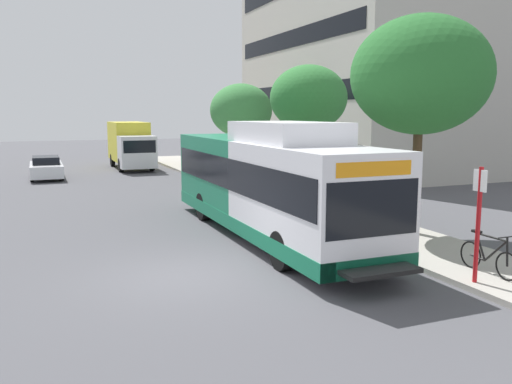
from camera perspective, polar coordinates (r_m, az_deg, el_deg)
ground_plane at (r=20.69m, az=-13.36°, el=-2.60°), size 120.00×120.00×0.00m
sidewalk_curb at (r=21.06m, az=6.71°, el=-2.04°), size 3.00×56.00×0.14m
transit_bus at (r=16.70m, az=1.23°, el=0.93°), size 2.58×12.25×3.65m
bus_stop_sign_pole at (r=12.69m, az=22.79°, el=-2.40°), size 0.10×0.36×2.60m
bicycle_parked at (r=13.69m, az=23.70°, el=-6.37°), size 0.52×1.76×1.02m
street_tree_near_stop at (r=17.16m, az=17.27°, el=11.87°), size 4.22×4.22×6.69m
street_tree_mid_block at (r=23.49m, az=5.66°, el=9.97°), size 3.36×3.36×5.83m
street_tree_far_block at (r=31.62m, az=-1.61°, el=8.74°), size 3.67×3.67×5.47m
parked_car_far_lane at (r=34.10m, az=-21.61°, el=2.45°), size 1.80×4.50×1.33m
box_truck_background at (r=38.53m, az=-13.34°, el=5.06°), size 2.32×7.01×3.25m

